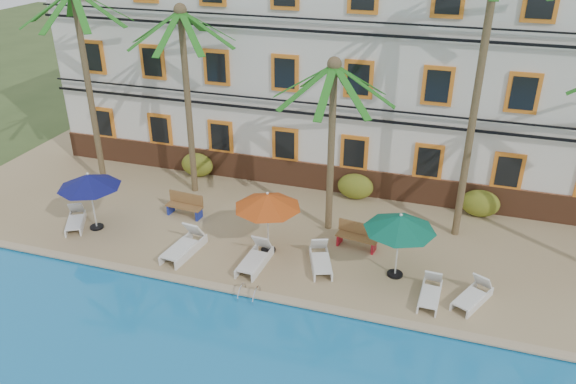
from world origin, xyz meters
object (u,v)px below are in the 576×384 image
(umbrella_red, at_px, (267,201))
(lounger_a, at_px, (75,220))
(lounger_d, at_px, (321,259))
(umbrella_green, at_px, (400,223))
(palm_b, at_px, (186,77))
(umbrella_blue, at_px, (89,181))
(palm_a, at_px, (85,63))
(bench_left, at_px, (185,205))
(bench_right, at_px, (358,235))
(palm_c, at_px, (332,122))
(lounger_e, at_px, (430,293))
(lounger_b, at_px, (184,245))
(pool_ladder, at_px, (249,296))
(lounger_f, at_px, (473,295))
(palm_d, at_px, (481,65))
(lounger_c, at_px, (255,258))

(umbrella_red, height_order, lounger_a, umbrella_red)
(lounger_d, bearing_deg, umbrella_green, 5.46)
(palm_b, relative_size, umbrella_blue, 3.34)
(palm_a, bearing_deg, bench_left, -17.64)
(bench_right, bearing_deg, lounger_a, -170.35)
(palm_c, relative_size, umbrella_blue, 2.81)
(umbrella_red, bearing_deg, umbrella_green, -1.58)
(lounger_e, bearing_deg, palm_b, 155.70)
(palm_c, height_order, lounger_b, palm_c)
(umbrella_red, bearing_deg, lounger_b, -159.88)
(pool_ladder, bearing_deg, lounger_f, 15.05)
(umbrella_blue, distance_m, lounger_d, 8.98)
(palm_c, bearing_deg, palm_a, 175.87)
(lounger_a, distance_m, lounger_f, 14.66)
(palm_d, xyz_separation_m, umbrella_green, (-1.78, -3.36, -4.38))
(palm_b, xyz_separation_m, bench_right, (7.59, -2.35, -4.54))
(palm_d, distance_m, lounger_d, 8.29)
(palm_c, height_order, lounger_c, palm_c)
(lounger_a, height_order, bench_right, bench_right)
(lounger_b, height_order, lounger_e, lounger_b)
(palm_c, xyz_separation_m, pool_ladder, (-1.35, -4.90, -4.28))
(umbrella_red, xyz_separation_m, lounger_c, (-0.13, -0.99, -1.72))
(palm_b, height_order, palm_c, palm_b)
(palm_d, distance_m, umbrella_blue, 14.30)
(lounger_b, relative_size, bench_left, 1.35)
(umbrella_blue, xyz_separation_m, lounger_a, (-0.85, -0.10, -1.73))
(umbrella_blue, xyz_separation_m, lounger_e, (12.54, -0.63, -1.73))
(palm_c, xyz_separation_m, lounger_d, (0.37, -2.61, -4.01))
(umbrella_red, distance_m, bench_right, 3.56)
(pool_ladder, bearing_deg, umbrella_blue, 162.89)
(umbrella_green, bearing_deg, lounger_a, -177.93)
(palm_d, height_order, umbrella_blue, palm_d)
(palm_c, xyz_separation_m, lounger_b, (-4.43, -3.27, -3.98))
(lounger_d, distance_m, bench_right, 1.88)
(palm_c, xyz_separation_m, bench_left, (-5.64, -0.77, -3.81))
(bench_right, bearing_deg, umbrella_green, -41.30)
(umbrella_blue, bearing_deg, lounger_d, 0.67)
(lounger_c, xyz_separation_m, lounger_f, (7.13, 0.14, -0.03))
(umbrella_green, height_order, bench_left, umbrella_green)
(palm_d, bearing_deg, lounger_f, -80.17)
(palm_c, bearing_deg, umbrella_green, -39.51)
(lounger_e, bearing_deg, lounger_f, 11.18)
(lounger_f, bearing_deg, palm_a, 166.33)
(umbrella_green, xyz_separation_m, lounger_a, (-12.17, -0.44, -1.75))
(palm_b, xyz_separation_m, umbrella_blue, (-2.17, -4.05, -3.03))
(lounger_a, bearing_deg, lounger_b, -5.35)
(lounger_e, distance_m, bench_left, 10.07)
(bench_left, bearing_deg, pool_ladder, -43.88)
(palm_b, distance_m, palm_c, 6.46)
(palm_a, xyz_separation_m, umbrella_green, (13.32, -3.12, -3.38))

